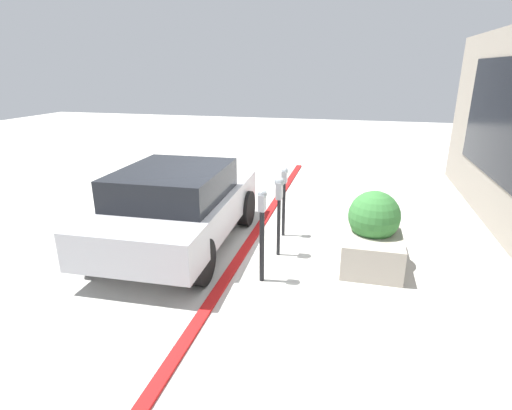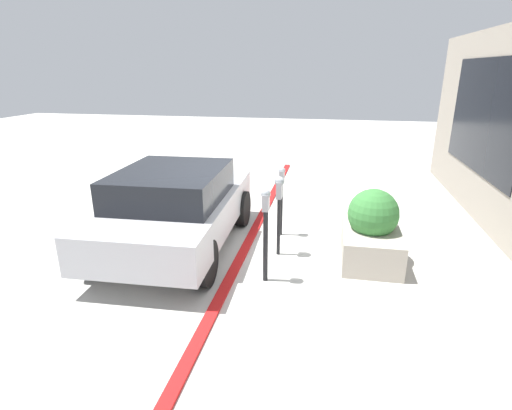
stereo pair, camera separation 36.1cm
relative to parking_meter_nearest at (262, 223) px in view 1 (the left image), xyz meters
name	(u,v)px [view 1 (the left image)]	position (x,y,z in m)	size (l,w,h in m)	color
ground_plane	(248,253)	(0.88, 0.46, -0.94)	(40.00, 40.00, 0.00)	beige
curb_strip	(244,251)	(0.88, 0.54, -0.92)	(13.50, 0.16, 0.04)	red
parking_meter_nearest	(262,223)	(0.00, 0.00, 0.00)	(0.16, 0.14, 1.44)	black
parking_meter_second	(279,198)	(0.93, -0.07, 0.09)	(0.20, 0.17, 1.39)	black
parking_meter_middle	(284,190)	(1.80, 0.00, -0.02)	(0.15, 0.13, 1.34)	black
planter_box	(372,234)	(1.02, -1.61, -0.44)	(1.50, 0.93, 1.23)	#B2A899
parked_car_front	(178,205)	(0.89, 1.74, -0.16)	(4.05, 2.05, 1.46)	#B7B7BC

